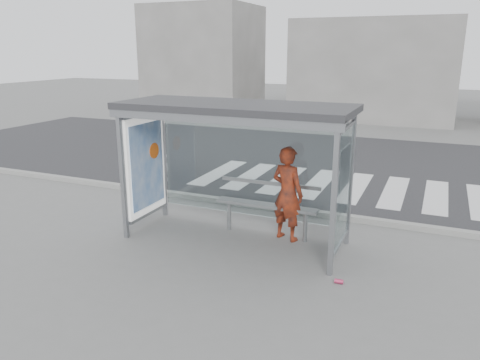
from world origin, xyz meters
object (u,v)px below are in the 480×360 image
Objects in this scene: bench at (267,205)px; soda_can at (339,281)px; bus_shelter at (218,137)px; person at (287,194)px.

bench is 14.97× the size of soda_can.
bus_shelter reaches higher than soda_can.
bus_shelter is 31.23× the size of soda_can.
bus_shelter reaches higher than bench.
bus_shelter is 1.66m from bench.
soda_can is (1.74, -1.43, -0.58)m from bench.
bus_shelter is at bearing -152.46° from bench.
soda_can is at bearing -39.40° from bench.
person reaches higher than bench.
bench reaches higher than soda_can.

